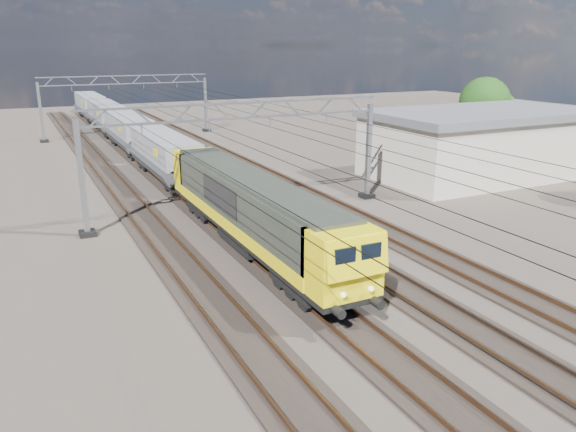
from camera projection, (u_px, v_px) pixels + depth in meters
name	position (u px, v px, depth m)	size (l,w,h in m)	color
ground	(268.00, 232.00, 32.56)	(160.00, 160.00, 0.00)	#2B2520
track_outer_west	(166.00, 247.00, 30.00)	(2.60, 140.00, 0.30)	black
track_loco	(236.00, 236.00, 31.70)	(2.60, 140.00, 0.30)	black
track_inner_east	(299.00, 227.00, 33.39)	(2.60, 140.00, 0.30)	black
track_outer_east	(356.00, 218.00, 35.08)	(2.60, 140.00, 0.30)	black
catenary_gantry_mid	(241.00, 154.00, 34.86)	(19.90, 0.90, 7.11)	#999EA7
catenary_gantry_far	(128.00, 103.00, 65.75)	(19.90, 0.90, 7.11)	#999EA7
overhead_wires	(219.00, 118.00, 37.75)	(12.03, 140.00, 0.53)	black
locomotive	(250.00, 208.00, 29.14)	(2.76, 21.10, 3.62)	black
hopper_wagon_lead	(165.00, 153.00, 44.35)	(3.38, 13.00, 3.25)	black
hopper_wagon_mid	(129.00, 130.00, 56.54)	(3.38, 13.00, 3.25)	black
hopper_wagon_third	(106.00, 115.00, 68.73)	(3.38, 13.00, 3.25)	black
hopper_wagon_fourth	(90.00, 105.00, 80.91)	(3.38, 13.00, 3.25)	black
industrial_shed	(481.00, 143.00, 46.22)	(18.60, 10.60, 5.40)	beige
tree_far	(488.00, 105.00, 55.82)	(5.47, 5.07, 7.47)	#3D2F1B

